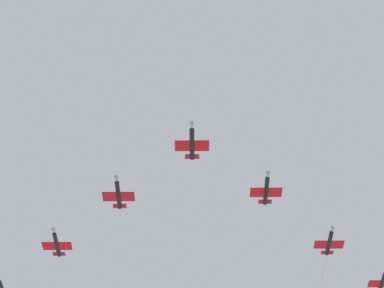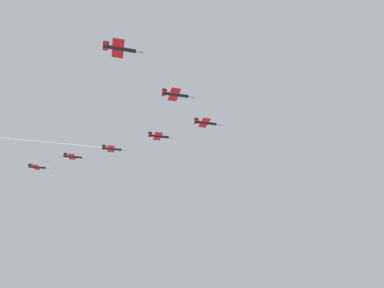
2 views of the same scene
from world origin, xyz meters
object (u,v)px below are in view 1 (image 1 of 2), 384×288
at_px(jet_lead, 192,143).
at_px(jet_starboard_outer, 57,244).
at_px(jet_center_rear, 382,282).
at_px(jet_starboard_inner, 118,194).
at_px(jet_port_inner, 266,190).

distance_m(jet_lead, jet_starboard_outer, 53.51).
bearing_deg(jet_lead, jet_center_rear, -134.95).
distance_m(jet_starboard_inner, jet_starboard_outer, 28.06).
bearing_deg(jet_starboard_outer, jet_lead, 135.69).
bearing_deg(jet_starboard_outer, jet_port_inner, 160.35).
relative_size(jet_lead, jet_center_rear, 1.00).
bearing_deg(jet_lead, jet_starboard_inner, -41.37).
relative_size(jet_port_inner, jet_starboard_outer, 1.00).
relative_size(jet_lead, jet_starboard_inner, 1.00).
bearing_deg(jet_port_inner, jet_starboard_outer, -19.65).
xyz_separation_m(jet_port_inner, jet_starboard_outer, (-29.75, -53.24, -0.68)).
distance_m(jet_starboard_inner, jet_center_rear, 86.73).
height_order(jet_lead, jet_starboard_outer, jet_lead).
relative_size(jet_starboard_inner, jet_center_rear, 1.00).
xyz_separation_m(jet_lead, jet_starboard_outer, (-43.20, -31.57, -0.04)).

